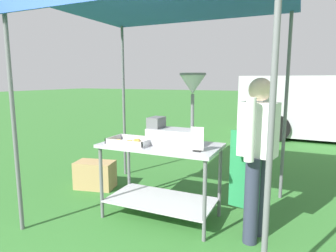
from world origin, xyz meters
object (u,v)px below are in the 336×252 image
(donut_fryer, at_px, (178,119))
(vendor, at_px, (257,151))
(donut_tray, at_px, (132,142))
(supply_crate, at_px, (95,175))
(menu_sign, at_px, (197,141))
(stall_canopy, at_px, (164,6))
(donut_cart, at_px, (161,165))

(donut_fryer, bearing_deg, vendor, -3.36)
(donut_tray, bearing_deg, supply_crate, 149.94)
(menu_sign, distance_m, supply_crate, 2.04)
(vendor, bearing_deg, stall_canopy, 172.79)
(vendor, height_order, supply_crate, vendor)
(stall_canopy, distance_m, donut_tray, 1.53)
(donut_tray, bearing_deg, donut_cart, 25.65)
(donut_cart, height_order, menu_sign, menu_sign)
(menu_sign, relative_size, supply_crate, 0.41)
(vendor, relative_size, supply_crate, 2.62)
(donut_tray, bearing_deg, vendor, 4.53)
(menu_sign, xyz_separation_m, vendor, (0.56, 0.13, -0.08))
(donut_fryer, bearing_deg, donut_cart, -175.66)
(menu_sign, height_order, vendor, vendor)
(stall_canopy, bearing_deg, donut_cart, -90.00)
(donut_cart, distance_m, menu_sign, 0.63)
(donut_fryer, relative_size, supply_crate, 1.28)
(donut_tray, height_order, menu_sign, menu_sign)
(donut_cart, bearing_deg, supply_crate, 161.29)
(vendor, xyz_separation_m, supply_crate, (-2.34, 0.47, -0.70))
(donut_tray, bearing_deg, stall_canopy, 39.25)
(donut_fryer, bearing_deg, stall_canopy, 157.87)
(stall_canopy, xyz_separation_m, donut_fryer, (0.20, -0.08, -1.21))
(donut_fryer, relative_size, vendor, 0.49)
(donut_cart, bearing_deg, donut_fryer, 4.34)
(donut_cart, distance_m, vendor, 1.09)
(donut_fryer, xyz_separation_m, menu_sign, (0.28, -0.18, -0.19))
(supply_crate, bearing_deg, vendor, -11.38)
(stall_canopy, relative_size, vendor, 1.66)
(menu_sign, xyz_separation_m, supply_crate, (-1.78, 0.60, -0.78))
(donut_cart, relative_size, donut_fryer, 1.69)
(donut_fryer, bearing_deg, donut_tray, -162.57)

